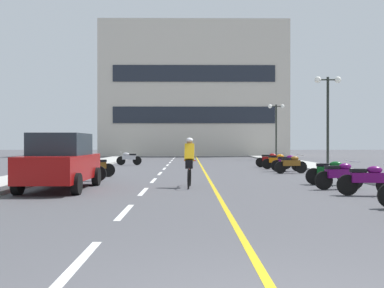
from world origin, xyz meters
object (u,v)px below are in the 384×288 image
(motorcycle_10, at_px, (277,161))
(motorcycle_12, at_px, (129,158))
(motorcycle_4, at_px, (340,175))
(motorcycle_6, at_px, (85,169))
(motorcycle_3, at_px, (368,179))
(cyclist_rider, at_px, (189,161))
(motorcycle_11, at_px, (270,160))
(motorcycle_8, at_px, (291,164))
(parked_car_near, at_px, (61,161))
(motorcycle_9, at_px, (287,162))
(motorcycle_5, at_px, (330,172))
(motorcycle_7, at_px, (95,166))
(street_lamp_far, at_px, (276,118))
(street_lamp_mid, at_px, (328,101))

(motorcycle_10, relative_size, motorcycle_12, 1.00)
(motorcycle_4, height_order, motorcycle_6, same)
(motorcycle_3, relative_size, cyclist_rider, 0.96)
(motorcycle_4, distance_m, motorcycle_11, 12.90)
(motorcycle_6, relative_size, cyclist_rider, 0.96)
(motorcycle_12, distance_m, cyclist_rider, 15.38)
(motorcycle_8, height_order, cyclist_rider, cyclist_rider)
(parked_car_near, xyz_separation_m, motorcycle_9, (9.36, 9.09, -0.44))
(motorcycle_10, height_order, cyclist_rider, cyclist_rider)
(motorcycle_8, relative_size, motorcycle_9, 0.99)
(motorcycle_3, xyz_separation_m, motorcycle_10, (-0.02, 12.67, 0.00))
(motorcycle_3, height_order, motorcycle_4, same)
(parked_car_near, relative_size, motorcycle_5, 2.51)
(motorcycle_3, distance_m, motorcycle_7, 11.46)
(motorcycle_8, bearing_deg, motorcycle_6, -155.19)
(motorcycle_3, distance_m, motorcycle_4, 1.70)
(motorcycle_6, xyz_separation_m, motorcycle_12, (0.08, 12.38, 0.00))
(motorcycle_7, xyz_separation_m, motorcycle_9, (9.34, 3.95, 0.00))
(parked_car_near, relative_size, motorcycle_7, 2.57)
(street_lamp_far, relative_size, motorcycle_8, 2.85)
(motorcycle_4, distance_m, motorcycle_12, 17.93)
(motorcycle_6, height_order, motorcycle_12, same)
(motorcycle_11, bearing_deg, motorcycle_4, -90.58)
(motorcycle_4, bearing_deg, motorcycle_3, -82.70)
(street_lamp_far, xyz_separation_m, motorcycle_3, (-2.66, -26.18, -3.19))
(parked_car_near, xyz_separation_m, motorcycle_5, (9.20, 1.53, -0.44))
(street_lamp_mid, height_order, motorcycle_4, street_lamp_mid)
(parked_car_near, distance_m, motorcycle_5, 9.34)
(motorcycle_7, distance_m, motorcycle_12, 10.43)
(street_lamp_far, xyz_separation_m, motorcycle_11, (-2.75, -11.59, -3.19))
(motorcycle_4, height_order, motorcycle_9, same)
(street_lamp_far, xyz_separation_m, cyclist_rider, (-7.76, -23.78, -2.78))
(motorcycle_4, height_order, motorcycle_12, same)
(cyclist_rider, bearing_deg, motorcycle_11, 67.64)
(motorcycle_4, xyz_separation_m, motorcycle_10, (0.19, 10.98, 0.00))
(motorcycle_4, bearing_deg, motorcycle_5, 83.22)
(parked_car_near, bearing_deg, motorcycle_5, 9.44)
(parked_car_near, bearing_deg, street_lamp_far, 64.11)
(motorcycle_7, xyz_separation_m, motorcycle_10, (9.20, 5.87, 0.00))
(street_lamp_far, distance_m, motorcycle_12, 15.17)
(motorcycle_3, distance_m, cyclist_rider, 5.65)
(motorcycle_11, bearing_deg, motorcycle_9, -86.90)
(parked_car_near, height_order, motorcycle_12, parked_car_near)
(motorcycle_4, distance_m, motorcycle_7, 10.35)
(motorcycle_8, distance_m, motorcycle_11, 5.50)
(parked_car_near, relative_size, motorcycle_12, 2.47)
(motorcycle_9, bearing_deg, parked_car_near, -135.85)
(motorcycle_6, distance_m, motorcycle_8, 10.11)
(motorcycle_4, xyz_separation_m, motorcycle_7, (-9.01, 5.11, 0.00))
(cyclist_rider, bearing_deg, motorcycle_9, 57.95)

